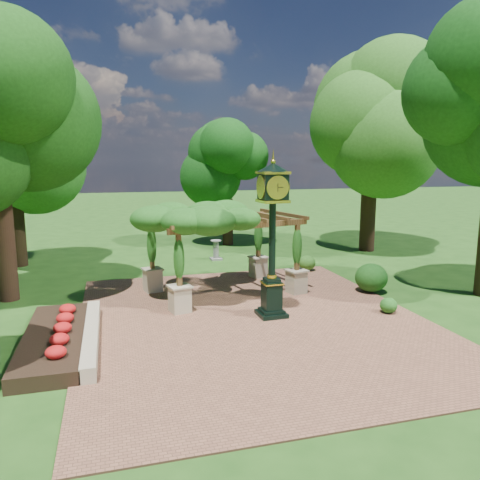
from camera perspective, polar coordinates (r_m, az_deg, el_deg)
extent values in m
plane|color=#1E4714|center=(13.28, 2.96, -11.18)|extent=(120.00, 120.00, 0.00)
cube|color=brown|center=(14.17, 1.65, -9.72)|extent=(10.00, 12.00, 0.04)
cube|color=#C6B793|center=(13.08, -17.65, -11.04)|extent=(0.35, 5.00, 0.40)
cube|color=red|center=(13.16, -21.64, -11.24)|extent=(1.50, 5.00, 0.36)
cube|color=black|center=(14.49, 3.85, -8.95)|extent=(0.85, 0.85, 0.12)
cube|color=black|center=(14.32, 3.87, -6.84)|extent=(0.53, 0.53, 0.93)
cube|color=gold|center=(14.21, 3.89, -5.24)|extent=(0.60, 0.60, 0.04)
cylinder|color=black|center=(13.92, 3.95, 0.10)|extent=(0.21, 0.21, 2.37)
cube|color=black|center=(13.75, 4.03, 6.48)|extent=(0.75, 0.75, 0.72)
cylinder|color=white|center=(13.41, 4.61, 6.39)|extent=(0.62, 0.05, 0.62)
cone|color=black|center=(13.73, 4.06, 8.84)|extent=(0.96, 0.96, 0.26)
sphere|color=gold|center=(13.73, 4.06, 9.49)|extent=(0.14, 0.14, 0.14)
cube|color=#C1B48F|center=(14.84, -7.35, -7.18)|extent=(0.69, 0.69, 0.80)
cube|color=brown|center=(14.53, -7.46, -2.40)|extent=(0.17, 0.17, 1.64)
cube|color=#C1B48F|center=(16.89, 6.88, -5.09)|extent=(0.69, 0.69, 0.80)
cube|color=brown|center=(16.61, 6.97, -0.86)|extent=(0.17, 0.17, 1.64)
cube|color=#C1B48F|center=(17.27, -10.59, -4.86)|extent=(0.69, 0.69, 0.80)
cube|color=brown|center=(17.00, -10.72, -0.72)|extent=(0.17, 0.17, 1.64)
cube|color=#C1B48F|center=(19.06, 2.23, -3.32)|extent=(0.69, 0.69, 0.80)
cube|color=brown|center=(18.81, 2.25, 0.44)|extent=(0.17, 0.17, 1.64)
cube|color=brown|center=(15.30, 0.25, 1.69)|extent=(5.05, 1.28, 0.20)
cube|color=brown|center=(17.66, -3.94, 2.75)|extent=(5.05, 1.28, 0.20)
ellipsoid|color=#1E5518|center=(16.44, -2.00, 3.09)|extent=(5.74, 4.28, 0.89)
cube|color=gray|center=(22.55, -2.94, -2.30)|extent=(0.55, 0.55, 0.10)
cylinder|color=gray|center=(22.46, -2.95, -1.22)|extent=(0.28, 0.28, 0.87)
cylinder|color=gray|center=(22.38, -2.96, -0.08)|extent=(0.52, 0.52, 0.05)
ellipsoid|color=#205B1A|center=(15.37, 17.66, -7.60)|extent=(0.55, 0.55, 0.48)
ellipsoid|color=#184814|center=(17.53, 15.71, -4.44)|extent=(1.47, 1.47, 1.04)
ellipsoid|color=#2D611C|center=(20.33, 8.18, -2.79)|extent=(0.86, 0.86, 0.65)
cylinder|color=#382116|center=(17.65, -26.68, -1.38)|extent=(0.66, 0.66, 3.31)
cylinder|color=black|center=(23.27, -25.50, 0.93)|extent=(0.69, 0.69, 3.13)
ellipsoid|color=#225F1B|center=(23.07, -26.24, 10.89)|extent=(4.12, 4.12, 4.95)
cylinder|color=black|center=(26.36, -1.50, 2.22)|extent=(0.59, 0.59, 2.60)
ellipsoid|color=#103C0F|center=(26.14, -1.53, 9.53)|extent=(3.19, 3.19, 4.11)
cylinder|color=#311E13|center=(25.49, 15.33, 2.98)|extent=(0.79, 0.79, 3.80)
ellipsoid|color=#295C1A|center=(25.41, 15.83, 14.02)|extent=(6.08, 6.08, 6.00)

